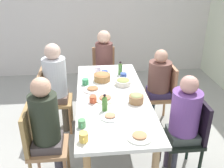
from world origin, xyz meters
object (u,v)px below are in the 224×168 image
object	(u,v)px
person_0	(158,81)
chair_1	(51,97)
dining_table	(112,102)
bowl_1	(123,82)
person_2	(47,124)
chair_3	(189,133)
plate_3	(93,89)
bowl_2	(136,98)
chair_2	(40,143)
plate_0	(110,116)
cup_6	(98,70)
person_4	(104,60)
cup_4	(82,124)
person_1	(56,80)
person_3	(184,118)
chair_0	(163,92)
cup_1	(105,73)
bowl_0	(102,77)
plate_2	(105,98)
cup_2	(124,76)
chair_4	(104,71)
plate_1	(140,136)
cup_3	(84,137)
bottle_1	(120,69)
cup_5	(93,99)
bottle_0	(105,103)
cup_0	(85,82)

from	to	relation	value
person_0	chair_1	world-z (taller)	person_0
dining_table	bowl_1	size ratio (longest dim) A/B	9.83
person_2	chair_3	distance (m)	1.52
plate_3	bowl_2	xyz separation A→B (m)	(0.36, 0.48, 0.04)
dining_table	chair_2	bearing A→B (deg)	-57.80
bowl_2	bowl_1	bearing A→B (deg)	-169.93
plate_0	cup_6	bearing A→B (deg)	-176.85
person_2	person_4	size ratio (longest dim) A/B	1.01
person_4	bowl_1	xyz separation A→B (m)	(1.02, 0.17, 0.06)
cup_4	person_1	bearing A→B (deg)	-162.46
person_3	cup_4	world-z (taller)	person_3
person_1	bowl_2	bearing A→B (deg)	54.02
chair_0	cup_1	distance (m)	0.89
person_1	bowl_0	size ratio (longest dim) A/B	5.68
plate_2	cup_2	distance (m)	0.62
plate_3	cup_6	world-z (taller)	cup_6
person_3	chair_4	xyz separation A→B (m)	(-1.88, -0.71, -0.20)
plate_1	cup_4	distance (m)	0.56
cup_3	cup_6	world-z (taller)	cup_6
chair_0	person_0	world-z (taller)	person_0
bowl_2	cup_1	bearing A→B (deg)	-159.82
person_4	bottle_1	xyz separation A→B (m)	(0.67, 0.18, 0.11)
bowl_0	bowl_2	size ratio (longest dim) A/B	1.34
bowl_1	cup_2	bearing A→B (deg)	170.00
person_4	bowl_2	world-z (taller)	person_4
bowl_2	person_4	bearing A→B (deg)	-170.28
bowl_0	cup_5	world-z (taller)	bowl_0
bottle_1	person_1	bearing A→B (deg)	-82.11
cup_1	bowl_1	bearing A→B (deg)	32.47
cup_2	bottle_0	size ratio (longest dim) A/B	0.64
chair_0	bottle_1	distance (m)	0.71
cup_5	bottle_1	distance (m)	0.88
person_1	cup_1	world-z (taller)	person_1
person_0	cup_3	bearing A→B (deg)	-37.83
plate_2	plate_3	distance (m)	0.29
chair_4	cup_6	world-z (taller)	chair_4
dining_table	person_2	xyz separation A→B (m)	(0.50, -0.71, 0.06)
plate_0	plate_1	bearing A→B (deg)	33.34
chair_0	bowl_1	bearing A→B (deg)	-70.16
chair_0	plate_3	bearing A→B (deg)	-71.69
plate_1	bottle_0	distance (m)	0.58
person_1	chair_2	distance (m)	1.04
cup_5	person_0	bearing A→B (deg)	124.72
person_0	plate_0	xyz separation A→B (m)	(0.98, -0.77, 0.08)
chair_1	bottle_1	world-z (taller)	bottle_1
person_4	cup_6	bearing A→B (deg)	-13.37
chair_0	chair_4	bearing A→B (deg)	-137.89
chair_1	bowl_0	bearing A→B (deg)	85.29
person_1	cup_0	bearing A→B (deg)	66.88
chair_2	bowl_1	distance (m)	1.27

